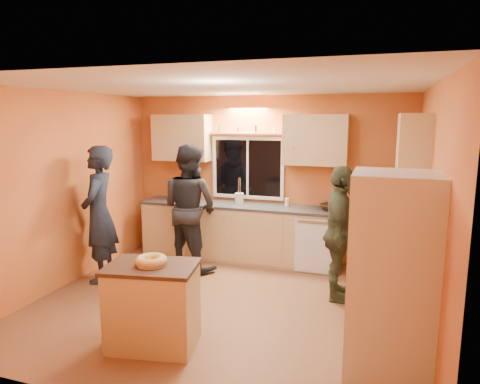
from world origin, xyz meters
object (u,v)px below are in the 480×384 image
at_px(refrigerator, 392,275).
at_px(person_right, 340,234).
at_px(island, 153,305).
at_px(person_center, 190,207).
at_px(person_left, 99,214).

bearing_deg(refrigerator, person_right, 112.12).
xyz_separation_m(refrigerator, island, (-2.20, -0.30, -0.47)).
distance_m(refrigerator, person_center, 3.38).
height_order(refrigerator, person_right, refrigerator).
bearing_deg(island, person_right, 36.47).
distance_m(refrigerator, island, 2.27).
relative_size(island, person_right, 0.57).
distance_m(person_left, person_right, 3.23).
bearing_deg(refrigerator, person_center, 146.28).
bearing_deg(refrigerator, person_left, 164.61).
xyz_separation_m(island, person_right, (1.62, 1.73, 0.41)).
relative_size(island, person_center, 0.51).
distance_m(person_left, person_center, 1.29).
bearing_deg(island, person_center, 95.27).
height_order(person_left, person_center, person_left).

